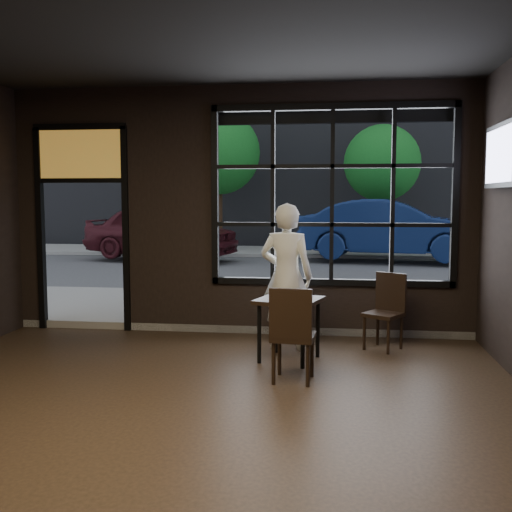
# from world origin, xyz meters

# --- Properties ---
(floor) EXTENTS (6.00, 7.00, 0.02)m
(floor) POSITION_xyz_m (0.00, 0.00, -0.01)
(floor) COLOR black
(floor) RESTS_ON ground
(window_frame) EXTENTS (3.06, 0.12, 2.28)m
(window_frame) POSITION_xyz_m (1.20, 3.50, 1.80)
(window_frame) COLOR black
(window_frame) RESTS_ON ground
(stained_transom) EXTENTS (1.20, 0.06, 0.70)m
(stained_transom) POSITION_xyz_m (-2.10, 3.50, 2.35)
(stained_transom) COLOR orange
(stained_transom) RESTS_ON ground
(street_asphalt) EXTENTS (60.00, 41.00, 0.04)m
(street_asphalt) POSITION_xyz_m (0.00, 24.00, -0.02)
(street_asphalt) COLOR #545456
(street_asphalt) RESTS_ON ground
(building_across) EXTENTS (28.00, 12.00, 15.00)m
(building_across) POSITION_xyz_m (0.00, 23.00, 7.50)
(building_across) COLOR #5B5956
(building_across) RESTS_ON ground
(cafe_table) EXTENTS (0.79, 0.79, 0.69)m
(cafe_table) POSITION_xyz_m (0.75, 2.28, 0.34)
(cafe_table) COLOR black
(cafe_table) RESTS_ON floor
(chair_near) EXTENTS (0.44, 0.44, 0.93)m
(chair_near) POSITION_xyz_m (0.85, 1.55, 0.47)
(chair_near) COLOR black
(chair_near) RESTS_ON floor
(chair_window) EXTENTS (0.53, 0.53, 0.89)m
(chair_window) POSITION_xyz_m (1.81, 2.89, 0.45)
(chair_window) COLOR black
(chair_window) RESTS_ON floor
(man) EXTENTS (0.68, 0.50, 1.71)m
(man) POSITION_xyz_m (0.68, 2.82, 0.86)
(man) COLOR silver
(man) RESTS_ON floor
(hotdog) EXTENTS (0.21, 0.18, 0.06)m
(hotdog) POSITION_xyz_m (0.81, 2.49, 0.71)
(hotdog) COLOR tan
(hotdog) RESTS_ON cafe_table
(cup) EXTENTS (0.17, 0.17, 0.10)m
(cup) POSITION_xyz_m (0.63, 2.21, 0.73)
(cup) COLOR silver
(cup) RESTS_ON cafe_table
(tv) EXTENTS (0.13, 1.12, 0.66)m
(tv) POSITION_xyz_m (2.93, 2.30, 2.20)
(tv) COLOR black
(tv) RESTS_ON wall_right
(navy_car) EXTENTS (5.18, 2.46, 1.64)m
(navy_car) POSITION_xyz_m (2.79, 12.58, 0.92)
(navy_car) COLOR #0F204D
(navy_car) RESTS_ON street_asphalt
(maroon_car) EXTENTS (4.57, 2.53, 1.47)m
(maroon_car) POSITION_xyz_m (-3.55, 12.17, 0.84)
(maroon_car) COLOR #4A161E
(maroon_car) RESTS_ON street_asphalt
(tree_left) EXTENTS (2.65, 2.65, 4.52)m
(tree_left) POSITION_xyz_m (-2.43, 14.87, 3.18)
(tree_left) COLOR #332114
(tree_left) RESTS_ON street_asphalt
(tree_right) EXTENTS (2.35, 2.35, 4.02)m
(tree_right) POSITION_xyz_m (2.70, 14.85, 2.83)
(tree_right) COLOR #332114
(tree_right) RESTS_ON street_asphalt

